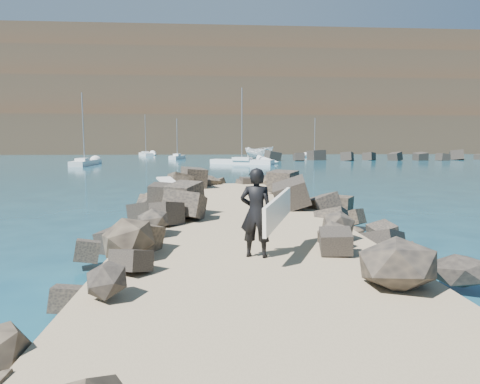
{
  "coord_description": "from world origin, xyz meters",
  "views": [
    {
      "loc": [
        -0.88,
        -13.53,
        2.97
      ],
      "look_at": [
        0.0,
        -1.0,
        1.5
      ],
      "focal_mm": 32.0,
      "sensor_mm": 36.0,
      "label": 1
    }
  ],
  "objects_px": {
    "surfboard_resting": "(173,189)",
    "surfer_with_board": "(259,212)",
    "sailboat_e": "(146,154)",
    "boat_imported": "(259,153)"
  },
  "relations": [
    {
      "from": "boat_imported",
      "to": "sailboat_e",
      "type": "height_order",
      "value": "sailboat_e"
    },
    {
      "from": "surfboard_resting",
      "to": "boat_imported",
      "type": "relative_size",
      "value": 0.44
    },
    {
      "from": "boat_imported",
      "to": "surfer_with_board",
      "type": "distance_m",
      "value": 68.01
    },
    {
      "from": "boat_imported",
      "to": "surfer_with_board",
      "type": "bearing_deg",
      "value": -148.91
    },
    {
      "from": "surfboard_resting",
      "to": "surfer_with_board",
      "type": "height_order",
      "value": "surfer_with_board"
    },
    {
      "from": "surfer_with_board",
      "to": "sailboat_e",
      "type": "height_order",
      "value": "sailboat_e"
    },
    {
      "from": "surfboard_resting",
      "to": "boat_imported",
      "type": "distance_m",
      "value": 59.33
    },
    {
      "from": "surfboard_resting",
      "to": "sailboat_e",
      "type": "xyz_separation_m",
      "value": [
        -12.5,
        77.43,
        -0.69
      ]
    },
    {
      "from": "sailboat_e",
      "to": "boat_imported",
      "type": "bearing_deg",
      "value": -39.8
    },
    {
      "from": "surfboard_resting",
      "to": "surfer_with_board",
      "type": "bearing_deg",
      "value": -99.93
    }
  ]
}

